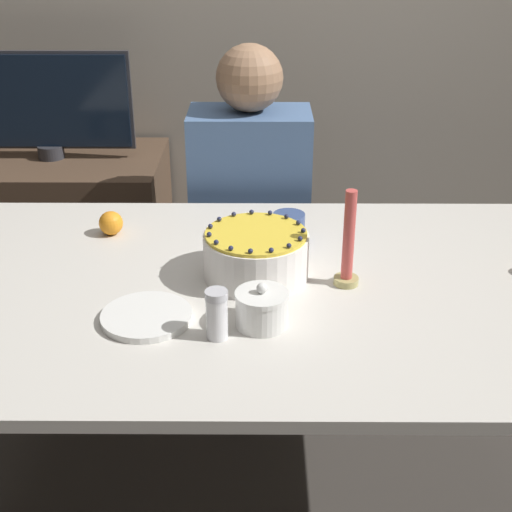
{
  "coord_description": "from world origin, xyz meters",
  "views": [
    {
      "loc": [
        -0.02,
        -1.54,
        1.58
      ],
      "look_at": [
        -0.03,
        0.04,
        0.8
      ],
      "focal_mm": 50.0,
      "sensor_mm": 36.0,
      "label": 1
    }
  ],
  "objects_px": {
    "cake": "(256,255)",
    "sugar_shaker": "(217,314)",
    "tv_monitor": "(45,103)",
    "sugar_bowl": "(262,309)",
    "person_man_blue_shirt": "(250,240)",
    "candle": "(348,247)"
  },
  "relations": [
    {
      "from": "cake",
      "to": "sugar_shaker",
      "type": "relative_size",
      "value": 2.3
    },
    {
      "from": "sugar_shaker",
      "to": "tv_monitor",
      "type": "height_order",
      "value": "tv_monitor"
    },
    {
      "from": "sugar_bowl",
      "to": "person_man_blue_shirt",
      "type": "height_order",
      "value": "person_man_blue_shirt"
    },
    {
      "from": "sugar_bowl",
      "to": "sugar_shaker",
      "type": "bearing_deg",
      "value": -152.26
    },
    {
      "from": "cake",
      "to": "person_man_blue_shirt",
      "type": "height_order",
      "value": "person_man_blue_shirt"
    },
    {
      "from": "sugar_shaker",
      "to": "candle",
      "type": "height_order",
      "value": "candle"
    },
    {
      "from": "candle",
      "to": "sugar_shaker",
      "type": "bearing_deg",
      "value": -141.11
    },
    {
      "from": "sugar_shaker",
      "to": "candle",
      "type": "distance_m",
      "value": 0.39
    },
    {
      "from": "sugar_bowl",
      "to": "tv_monitor",
      "type": "bearing_deg",
      "value": 122.3
    },
    {
      "from": "candle",
      "to": "tv_monitor",
      "type": "relative_size",
      "value": 0.38
    },
    {
      "from": "tv_monitor",
      "to": "sugar_bowl",
      "type": "bearing_deg",
      "value": -57.7
    },
    {
      "from": "cake",
      "to": "sugar_bowl",
      "type": "xyz_separation_m",
      "value": [
        0.01,
        -0.23,
        -0.02
      ]
    },
    {
      "from": "sugar_shaker",
      "to": "person_man_blue_shirt",
      "type": "relative_size",
      "value": 0.1
    },
    {
      "from": "sugar_bowl",
      "to": "person_man_blue_shirt",
      "type": "relative_size",
      "value": 0.1
    },
    {
      "from": "sugar_shaker",
      "to": "candle",
      "type": "bearing_deg",
      "value": 38.89
    },
    {
      "from": "candle",
      "to": "tv_monitor",
      "type": "xyz_separation_m",
      "value": [
        -1.02,
        1.09,
        0.07
      ]
    },
    {
      "from": "tv_monitor",
      "to": "candle",
      "type": "bearing_deg",
      "value": -46.89
    },
    {
      "from": "candle",
      "to": "person_man_blue_shirt",
      "type": "distance_m",
      "value": 0.82
    },
    {
      "from": "sugar_bowl",
      "to": "sugar_shaker",
      "type": "distance_m",
      "value": 0.11
    },
    {
      "from": "cake",
      "to": "sugar_bowl",
      "type": "relative_size",
      "value": 2.19
    },
    {
      "from": "cake",
      "to": "candle",
      "type": "distance_m",
      "value": 0.23
    },
    {
      "from": "sugar_bowl",
      "to": "candle",
      "type": "relative_size",
      "value": 0.49
    }
  ]
}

